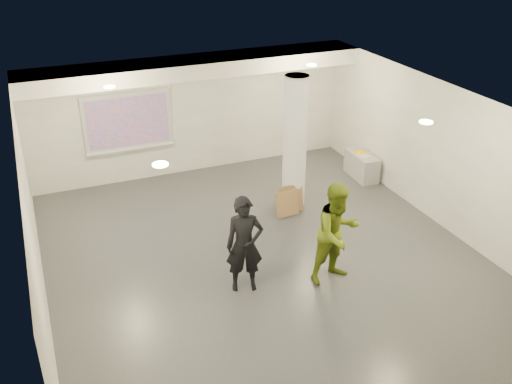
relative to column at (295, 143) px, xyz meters
name	(u,v)px	position (x,y,z in m)	size (l,w,h in m)	color
floor	(264,258)	(-1.50, -1.80, -1.50)	(8.00, 9.00, 0.01)	#33363B
ceiling	(265,110)	(-1.50, -1.80, 1.50)	(8.00, 9.00, 0.01)	silver
wall_back	(192,114)	(-1.50, 2.70, 0.00)	(8.00, 0.01, 3.00)	beige
wall_front	(417,347)	(-1.50, -6.30, 0.00)	(8.00, 0.01, 3.00)	beige
wall_left	(33,232)	(-5.50, -1.80, 0.00)	(0.01, 9.00, 3.00)	beige
wall_right	(442,156)	(2.50, -1.80, 0.00)	(0.01, 9.00, 3.00)	beige
soffit_band	(196,67)	(-1.50, 2.15, 1.32)	(8.00, 1.10, 0.36)	silver
downlight_nw	(109,87)	(-3.70, 0.70, 1.48)	(0.22, 0.22, 0.02)	#F3EC8D
downlight_ne	(311,65)	(0.70, 0.70, 1.48)	(0.22, 0.22, 0.02)	#F3EC8D
downlight_sw	(160,164)	(-3.70, -3.30, 1.48)	(0.22, 0.22, 0.02)	#F3EC8D
downlight_se	(426,122)	(0.70, -3.30, 1.48)	(0.22, 0.22, 0.02)	#F3EC8D
column	(295,143)	(0.00, 0.00, 0.00)	(0.52, 0.52, 3.00)	white
projection_screen	(128,122)	(-3.10, 2.65, 0.03)	(2.10, 0.13, 1.42)	silver
credenza	(362,165)	(2.22, 0.66, -1.19)	(0.45, 1.07, 0.62)	gray
papers_stack	(364,156)	(2.18, 0.54, -0.87)	(0.24, 0.30, 0.02)	silver
postit_pad	(360,153)	(2.19, 0.73, -0.86)	(0.20, 0.27, 0.03)	#F0C602
cardboard_back	(291,199)	(-0.19, -0.28, -1.20)	(0.56, 0.05, 0.61)	olive
cardboard_front	(287,204)	(-0.35, -0.42, -1.21)	(0.53, 0.05, 0.58)	olive
woman	(245,245)	(-2.19, -2.54, -0.60)	(0.65, 0.43, 1.79)	black
man	(337,233)	(-0.57, -2.90, -0.55)	(0.93, 0.72, 1.91)	olive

